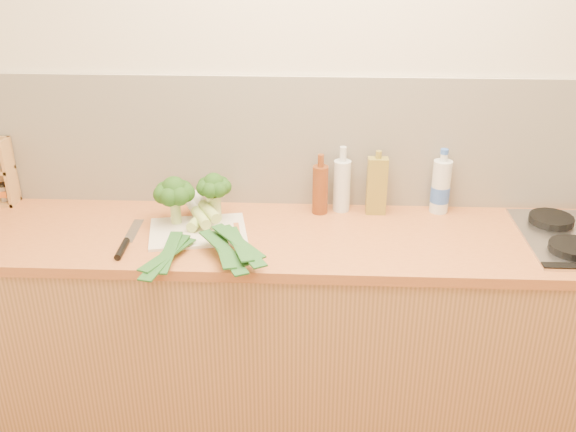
{
  "coord_description": "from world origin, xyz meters",
  "views": [
    {
      "loc": [
        -0.06,
        -1.0,
        2.0
      ],
      "look_at": [
        -0.16,
        1.1,
        1.02
      ],
      "focal_mm": 40.0,
      "sensor_mm": 36.0,
      "label": 1
    }
  ],
  "objects": [
    {
      "name": "room_shell",
      "position": [
        0.0,
        1.49,
        1.17
      ],
      "size": [
        3.5,
        3.5,
        3.5
      ],
      "color": "beige",
      "rests_on": "ground"
    },
    {
      "name": "counter",
      "position": [
        0.0,
        1.2,
        0.45
      ],
      "size": [
        3.2,
        0.62,
        0.9
      ],
      "color": "#BA7F4D",
      "rests_on": "ground"
    },
    {
      "name": "chopping_board",
      "position": [
        -0.51,
        1.19,
        0.91
      ],
      "size": [
        0.41,
        0.33,
        0.01
      ],
      "primitive_type": "cube",
      "rotation": [
        0.0,
        0.0,
        0.2
      ],
      "color": "beige",
      "rests_on": "counter"
    },
    {
      "name": "broccoli_left",
      "position": [
        -0.6,
        1.25,
        1.04
      ],
      "size": [
        0.16,
        0.16,
        0.19
      ],
      "color": "#9FB76B",
      "rests_on": "chopping_board"
    },
    {
      "name": "broccoli_right",
      "position": [
        -0.45,
        1.29,
        1.05
      ],
      "size": [
        0.14,
        0.14,
        0.2
      ],
      "color": "#9FB76B",
      "rests_on": "chopping_board"
    },
    {
      "name": "leek_front",
      "position": [
        -0.53,
        1.15,
        0.93
      ],
      "size": [
        0.18,
        0.64,
        0.04
      ],
      "rotation": [
        0.0,
        0.0,
        -0.2
      ],
      "color": "white",
      "rests_on": "chopping_board"
    },
    {
      "name": "leek_mid",
      "position": [
        -0.46,
        1.14,
        0.95
      ],
      "size": [
        0.33,
        0.61,
        0.04
      ],
      "rotation": [
        0.0,
        0.0,
        0.45
      ],
      "color": "white",
      "rests_on": "chopping_board"
    },
    {
      "name": "leek_back",
      "position": [
        -0.43,
        1.17,
        0.97
      ],
      "size": [
        0.37,
        0.62,
        0.04
      ],
      "rotation": [
        0.0,
        0.0,
        0.5
      ],
      "color": "white",
      "rests_on": "chopping_board"
    },
    {
      "name": "chefs_knife",
      "position": [
        -0.76,
        1.06,
        0.91
      ],
      "size": [
        0.05,
        0.34,
        0.02
      ],
      "rotation": [
        0.0,
        0.0,
        0.03
      ],
      "color": "silver",
      "rests_on": "counter"
    },
    {
      "name": "oil_tin",
      "position": [
        0.19,
        1.41,
        1.02
      ],
      "size": [
        0.08,
        0.05,
        0.27
      ],
      "color": "olive",
      "rests_on": "counter"
    },
    {
      "name": "glass_bottle",
      "position": [
        0.05,
        1.43,
        1.01
      ],
      "size": [
        0.07,
        0.07,
        0.27
      ],
      "color": "silver",
      "rests_on": "counter"
    },
    {
      "name": "amber_bottle",
      "position": [
        -0.04,
        1.4,
        1.01
      ],
      "size": [
        0.06,
        0.06,
        0.25
      ],
      "color": "#653013",
      "rests_on": "counter"
    },
    {
      "name": "water_bottle",
      "position": [
        0.45,
        1.43,
        1.0
      ],
      "size": [
        0.08,
        0.08,
        0.25
      ],
      "color": "silver",
      "rests_on": "counter"
    }
  ]
}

